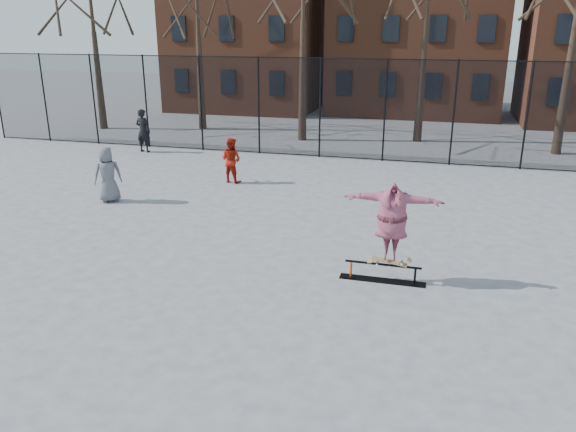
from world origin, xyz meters
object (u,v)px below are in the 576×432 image
(skate_rail, at_px, (382,274))
(bystander_black, at_px, (143,131))
(skateboard, at_px, (390,262))
(bystander_grey, at_px, (108,174))
(bystander_red, at_px, (231,160))
(skater, at_px, (392,223))

(skate_rail, height_order, bystander_black, bystander_black)
(skateboard, xyz_separation_m, bystander_grey, (-8.92, 3.53, 0.41))
(skateboard, height_order, bystander_black, bystander_black)
(skateboard, relative_size, bystander_grey, 0.47)
(skate_rail, relative_size, bystander_red, 1.18)
(skate_rail, height_order, bystander_red, bystander_red)
(skate_rail, height_order, skateboard, skateboard)
(skater, relative_size, bystander_black, 1.10)
(bystander_black, bearing_deg, skater, 145.62)
(skateboard, distance_m, bystander_grey, 9.60)
(skate_rail, xyz_separation_m, bystander_black, (-11.33, 10.26, 0.76))
(bystander_grey, bearing_deg, bystander_black, -108.31)
(bystander_red, bearing_deg, skateboard, 144.94)
(skater, xyz_separation_m, bystander_grey, (-8.92, 3.53, -0.47))
(bystander_grey, bearing_deg, skater, 119.45)
(bystander_grey, relative_size, bystander_red, 1.11)
(skate_rail, xyz_separation_m, bystander_red, (-5.96, 6.66, 0.62))
(skateboard, distance_m, skater, 0.87)
(skate_rail, bearing_deg, bystander_grey, 158.13)
(skateboard, height_order, bystander_grey, bystander_grey)
(skate_rail, bearing_deg, skateboard, 0.00)
(bystander_red, bearing_deg, skate_rail, 144.31)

